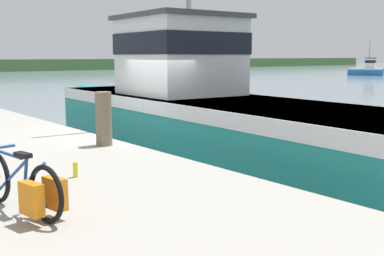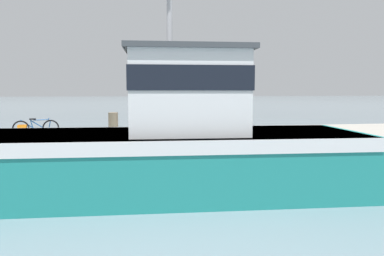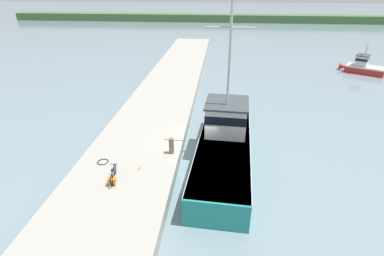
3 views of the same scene
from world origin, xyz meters
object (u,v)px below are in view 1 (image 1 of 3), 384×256
boat_blue_far (368,69)px  bicycle_touring (27,187)px  boat_white_moored (192,77)px  water_bottle_by_bike (76,170)px  fishing_boat_main (198,109)px  mooring_post (104,119)px

boat_blue_far → bicycle_touring: 65.05m
boat_white_moored → bicycle_touring: size_ratio=3.09×
bicycle_touring → water_bottle_by_bike: bicycle_touring is taller
boat_white_moored → water_bottle_by_bike: size_ratio=23.42×
fishing_boat_main → boat_white_moored: bearing=55.2°
bicycle_touring → mooring_post: (2.69, 3.25, 0.21)m
mooring_post → fishing_boat_main: bearing=18.7°
fishing_boat_main → bicycle_touring: 7.43m
boat_blue_far → bicycle_touring: boat_blue_far is taller
mooring_post → boat_white_moored: bearing=48.3°
water_bottle_by_bike → fishing_boat_main: bearing=32.8°
fishing_boat_main → water_bottle_by_bike: fishing_boat_main is taller
bicycle_touring → water_bottle_by_bike: (1.15, 1.25, -0.21)m
fishing_boat_main → boat_white_moored: (17.60, 22.35, -0.43)m
fishing_boat_main → boat_blue_far: size_ratio=2.65×
mooring_post → water_bottle_by_bike: size_ratio=4.71×
bicycle_touring → water_bottle_by_bike: size_ratio=7.58×
fishing_boat_main → mooring_post: size_ratio=13.30×
bicycle_touring → mooring_post: bearing=40.4°
fishing_boat_main → boat_blue_far: bearing=30.9°
boat_blue_far → boat_white_moored: boat_blue_far is taller
mooring_post → water_bottle_by_bike: mooring_post is taller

